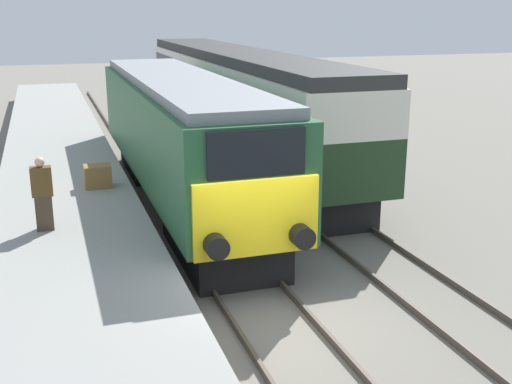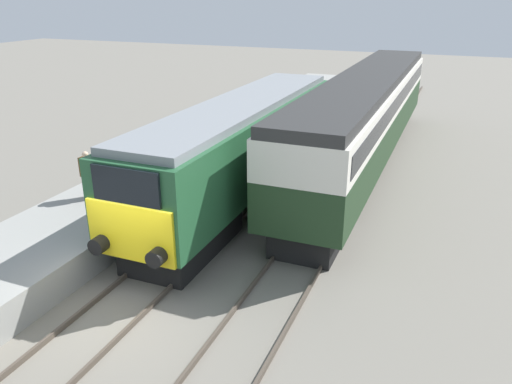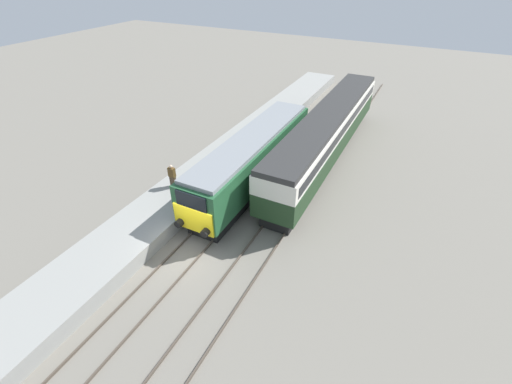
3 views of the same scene
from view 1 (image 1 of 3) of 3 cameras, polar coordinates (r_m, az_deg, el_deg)
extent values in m
plane|color=slate|center=(12.09, 1.27, -11.34)|extent=(120.00, 120.00, 0.00)
cube|color=gray|center=(18.81, -16.65, -0.38)|extent=(3.50, 50.00, 0.93)
cube|color=#4C4238|center=(16.33, -7.03, -3.73)|extent=(0.07, 60.00, 0.14)
cube|color=#4C4238|center=(16.65, -2.18, -3.23)|extent=(0.07, 60.00, 0.14)
cube|color=#4C4238|center=(17.26, 4.10, -2.55)|extent=(0.07, 60.00, 0.14)
cube|color=#4C4238|center=(17.84, 8.37, -2.07)|extent=(0.07, 60.00, 0.14)
cube|color=black|center=(14.81, -3.06, -3.96)|extent=(2.03, 4.00, 1.00)
cube|color=black|center=(23.04, -8.86, 3.15)|extent=(2.03, 4.00, 1.00)
cube|color=#235633|center=(18.47, -6.76, 5.59)|extent=(2.70, 13.74, 2.49)
cube|color=yellow|center=(12.10, 0.06, -2.32)|extent=(2.48, 0.10, 1.50)
cube|color=black|center=(11.77, 0.06, 3.45)|extent=(1.89, 0.10, 0.90)
cube|color=gray|center=(18.28, -6.90, 9.81)|extent=(2.38, 13.19, 0.24)
cylinder|color=black|center=(11.82, -3.54, -4.86)|extent=(0.44, 0.35, 0.44)
cylinder|color=black|center=(12.33, 4.13, -3.97)|extent=(0.44, 0.35, 0.44)
cube|color=black|center=(17.90, 5.58, -0.55)|extent=(1.89, 3.60, 0.95)
cube|color=black|center=(32.53, -5.70, 6.95)|extent=(1.89, 3.60, 0.95)
cube|color=#1E381E|center=(24.83, -1.70, 7.12)|extent=(2.70, 20.09, 1.53)
cube|color=silver|center=(24.66, -1.73, 10.26)|extent=(2.71, 20.09, 1.20)
cube|color=black|center=(24.66, -1.73, 10.26)|extent=(2.75, 19.29, 0.66)
cube|color=#2D2D2D|center=(24.59, -1.74, 12.07)|extent=(2.48, 20.09, 0.36)
cube|color=#473828|center=(14.57, -18.30, -1.76)|extent=(0.36, 0.24, 0.76)
cube|color=brown|center=(14.38, -18.54, 0.90)|extent=(0.44, 0.26, 0.64)
sphere|color=beige|center=(14.28, -18.69, 2.54)|extent=(0.21, 0.21, 0.21)
cube|color=olive|center=(17.68, -13.89, 1.37)|extent=(0.70, 0.56, 0.60)
camera|label=2|loc=(10.97, 65.08, 16.20)|focal=35.00mm
camera|label=3|loc=(15.22, 82.67, 34.63)|focal=24.00mm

